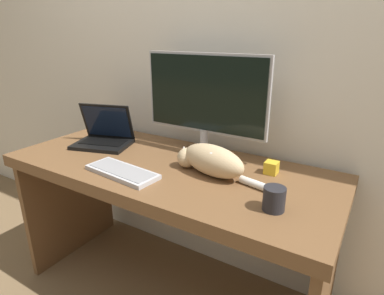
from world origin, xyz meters
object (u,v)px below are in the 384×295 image
(external_keyboard, at_px, (122,172))
(cat, at_px, (211,160))
(laptop, at_px, (104,137))
(monitor, at_px, (205,99))
(coffee_mug, at_px, (274,199))

(external_keyboard, distance_m, cat, 0.40)
(laptop, relative_size, external_keyboard, 0.95)
(monitor, xyz_separation_m, coffee_mug, (0.49, -0.36, -0.25))
(coffee_mug, bearing_deg, external_keyboard, -175.46)
(monitor, relative_size, laptop, 1.88)
(cat, bearing_deg, monitor, 138.67)
(laptop, distance_m, coffee_mug, 1.06)
(external_keyboard, xyz_separation_m, cat, (0.34, 0.21, 0.06))
(monitor, distance_m, cat, 0.34)
(coffee_mug, bearing_deg, laptop, 169.62)
(cat, bearing_deg, external_keyboard, -136.29)
(laptop, distance_m, cat, 0.71)
(cat, height_order, coffee_mug, cat)
(monitor, bearing_deg, cat, -53.62)
(monitor, xyz_separation_m, cat, (0.15, -0.20, -0.22))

